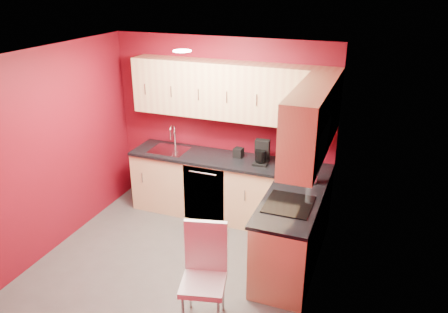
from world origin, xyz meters
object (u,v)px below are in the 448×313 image
Objects in this scene: paper_towel at (313,172)px; dining_chair at (203,278)px; microwave at (304,142)px; coffee_maker at (261,153)px; sink at (170,147)px; napkin_holder at (238,153)px.

paper_towel is 1.91m from dining_chair.
microwave is 2.40× the size of coffee_maker.
microwave reaches higher than paper_towel.
paper_towel is (0.74, -0.33, -0.01)m from coffee_maker.
sink is 4.00× the size of napkin_holder.
microwave reaches higher than coffee_maker.
paper_towel is (1.09, -0.44, 0.08)m from napkin_holder.
sink is 1.65× the size of coffee_maker.
dining_chair is (-0.71, -1.69, -0.53)m from paper_towel.
coffee_maker is at bearing 126.40° from microwave.
coffee_maker is at bearing -1.16° from sink.
coffee_maker is 0.39m from napkin_holder.
microwave is at bearing -91.63° from paper_towel.
paper_towel is (2.11, -0.35, 0.11)m from sink.
dining_chair is (-0.69, -1.04, -1.14)m from microwave.
napkin_holder is (-0.36, 0.12, -0.09)m from coffee_maker.
paper_towel is at bearing 88.37° from microwave.
microwave is at bearing -25.60° from sink.
microwave is 5.84× the size of napkin_holder.
dining_chair is at bearing -92.32° from coffee_maker.
coffee_maker is (-0.72, 0.98, -0.59)m from microwave.
microwave is 2.64× the size of paper_towel.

